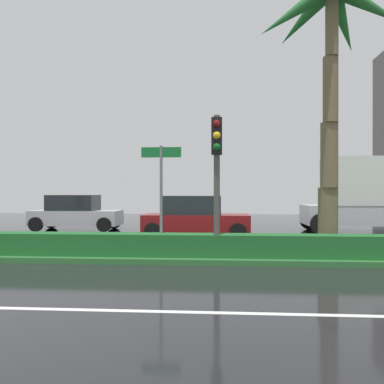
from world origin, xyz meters
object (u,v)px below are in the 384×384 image
Objects in this scene: car_in_traffic_leading at (76,213)px; car_in_traffic_second at (195,218)px; traffic_signal_median_right at (217,160)px; street_name_sign at (161,185)px; palm_tree_centre_left at (332,38)px; box_truck_following at (372,199)px.

car_in_traffic_second is (6.11, -3.00, 0.00)m from car_in_traffic_leading.
street_name_sign is at bearing 165.88° from traffic_signal_median_right.
palm_tree_centre_left reaches higher than traffic_signal_median_right.
traffic_signal_median_right is 0.59× the size of box_truck_following.
box_truck_following is (7.09, 8.83, -1.18)m from traffic_signal_median_right.
palm_tree_centre_left is 6.37m from street_name_sign.
traffic_signal_median_right is 0.87× the size of car_in_traffic_leading.
car_in_traffic_leading is at bearing 179.58° from box_truck_following.
traffic_signal_median_right reaches higher than box_truck_following.
traffic_signal_median_right is 1.70m from street_name_sign.
palm_tree_centre_left is at bearing -37.21° from car_in_traffic_leading.
car_in_traffic_leading is at bearing 122.96° from street_name_sign.
street_name_sign is 0.70× the size of car_in_traffic_leading.
car_in_traffic_leading is at bearing 128.36° from traffic_signal_median_right.
box_truck_following reaches higher than car_in_traffic_second.
box_truck_following is at bearing 63.46° from palm_tree_centre_left.
traffic_signal_median_right is 1.25× the size of street_name_sign.
palm_tree_centre_left is at bearing 8.64° from street_name_sign.
car_in_traffic_leading is 14.18m from box_truck_following.
car_in_traffic_second is at bearing 130.99° from palm_tree_centre_left.
street_name_sign is at bearing -95.85° from car_in_traffic_second.
traffic_signal_median_right is at bearing -161.10° from palm_tree_centre_left.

